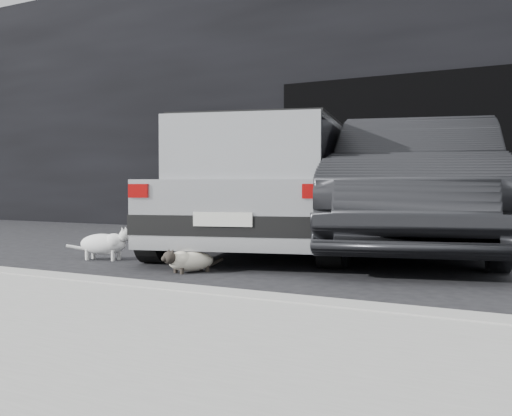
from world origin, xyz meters
The scene contains 8 objects.
ground centered at (0.00, 0.00, 0.00)m, with size 80.00×80.00×0.00m, color black.
building_facade centered at (1.00, 6.00, 2.50)m, with size 34.00×4.00×5.00m, color black.
garage_opening centered at (1.00, 3.99, 1.30)m, with size 4.00×0.10×2.60m, color black.
curb centered at (1.00, -2.60, 0.06)m, with size 18.00×0.25×0.12m, color gray.
silver_hatchback centered at (0.47, 0.78, 0.87)m, with size 3.04×4.66×1.58m.
second_car centered at (2.13, 1.39, 0.82)m, with size 1.73×4.95×1.63m, color black.
cat_siamese centered at (0.72, -1.28, 0.11)m, with size 0.40×0.66×0.24m.
cat_white centered at (-0.67, -0.89, 0.18)m, with size 0.77×0.39×0.37m.
Camera 1 is at (4.27, -6.13, 0.81)m, focal length 45.00 mm.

